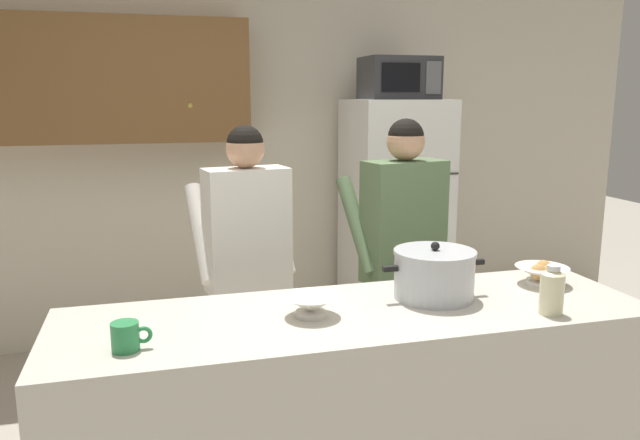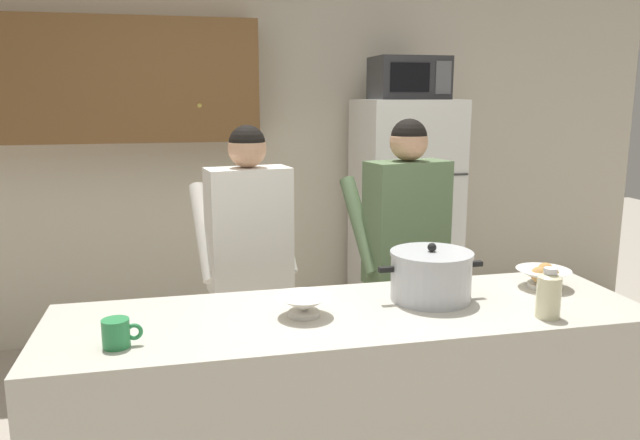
{
  "view_description": "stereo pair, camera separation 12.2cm",
  "coord_description": "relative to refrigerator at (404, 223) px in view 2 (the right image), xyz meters",
  "views": [
    {
      "loc": [
        -0.74,
        -2.14,
        1.73
      ],
      "look_at": [
        0.0,
        0.55,
        1.17
      ],
      "focal_mm": 34.65,
      "sensor_mm": 36.0,
      "label": 1
    },
    {
      "loc": [
        -0.62,
        -2.16,
        1.73
      ],
      "look_at": [
        0.0,
        0.55,
        1.17
      ],
      "focal_mm": 34.65,
      "sensor_mm": 36.0,
      "label": 2
    }
  ],
  "objects": [
    {
      "name": "person_near_pot",
      "position": [
        -1.2,
        -1.03,
        0.14
      ],
      "size": [
        0.53,
        0.47,
        1.6
      ],
      "color": "#726656",
      "rests_on": "ground"
    },
    {
      "name": "back_wall_unit",
      "position": [
        -1.19,
        0.4,
        0.57
      ],
      "size": [
        6.0,
        0.48,
        2.6
      ],
      "color": "beige",
      "rests_on": "ground"
    },
    {
      "name": "empty_bowl",
      "position": [
        -1.09,
        -1.86,
        0.11
      ],
      "size": [
        0.21,
        0.21,
        0.08
      ],
      "color": "white",
      "rests_on": "kitchen_island"
    },
    {
      "name": "bottle_near_edge",
      "position": [
        -0.21,
        -2.07,
        0.16
      ],
      "size": [
        0.09,
        0.09,
        0.19
      ],
      "color": "beige",
      "rests_on": "kitchen_island"
    },
    {
      "name": "bread_bowl",
      "position": [
        -0.02,
        -1.74,
        0.12
      ],
      "size": [
        0.23,
        0.23,
        0.1
      ],
      "color": "white",
      "rests_on": "kitchen_island"
    },
    {
      "name": "coffee_mug",
      "position": [
        -1.74,
        -2.01,
        0.11
      ],
      "size": [
        0.13,
        0.09,
        0.1
      ],
      "color": "#2D8C4C",
      "rests_on": "kitchen_island"
    },
    {
      "name": "microwave",
      "position": [
        0.0,
        -0.02,
        0.99
      ],
      "size": [
        0.48,
        0.37,
        0.28
      ],
      "color": "#2D2D30",
      "rests_on": "refrigerator"
    },
    {
      "name": "person_by_sink",
      "position": [
        -0.41,
        -1.11,
        0.15
      ],
      "size": [
        0.55,
        0.48,
        1.62
      ],
      "color": "#726656",
      "rests_on": "ground"
    },
    {
      "name": "cooking_pot",
      "position": [
        -0.55,
        -1.78,
        0.17
      ],
      "size": [
        0.44,
        0.33,
        0.24
      ],
      "color": "silver",
      "rests_on": "kitchen_island"
    },
    {
      "name": "refrigerator",
      "position": [
        0.0,
        0.0,
        0.0
      ],
      "size": [
        0.64,
        0.68,
        1.71
      ],
      "color": "white",
      "rests_on": "ground"
    },
    {
      "name": "kitchen_island",
      "position": [
        -0.9,
        -1.85,
        -0.39
      ],
      "size": [
        2.29,
        0.68,
        0.92
      ],
      "primitive_type": "cube",
      "color": "beige",
      "rests_on": "ground"
    }
  ]
}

